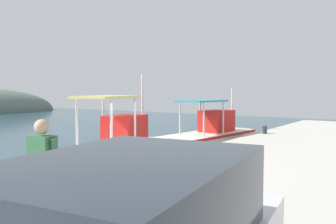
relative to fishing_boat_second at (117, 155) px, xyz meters
The scene contains 6 objects.
quay_pier 6.94m from the fishing_boat_second, 97.98° to the right, with size 36.00×10.00×0.80m, color #BCB7AD.
fishing_boat_second is the anchor object (origin of this frame).
fishing_boat_third 6.87m from the fishing_boat_second, ahead, with size 6.33×2.59×3.03m.
fisherman_standing 6.78m from the fishing_boat_second, 146.21° to the right, with size 0.28×0.58×1.66m.
mooring_bollard_nearest 2.90m from the fishing_boat_second, 126.75° to the right, with size 0.26×0.26×0.40m, color #333338.
mooring_bollard_second 8.17m from the fishing_boat_second, 16.45° to the right, with size 0.22×0.22×0.37m, color #333338.
Camera 1 is at (-7.79, -6.28, 2.87)m, focal length 38.15 mm.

